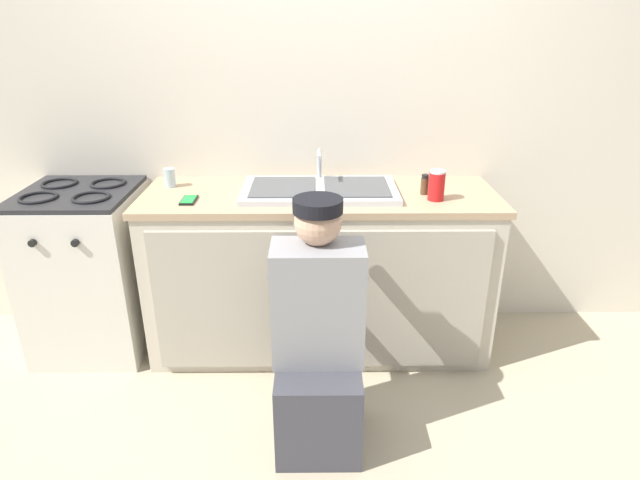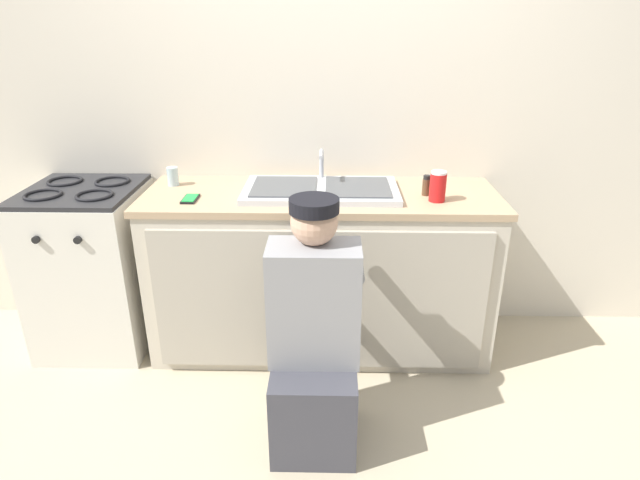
% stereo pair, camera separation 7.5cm
% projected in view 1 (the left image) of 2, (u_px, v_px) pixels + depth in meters
% --- Properties ---
extents(ground_plane, '(12.00, 12.00, 0.00)m').
position_uv_depth(ground_plane, '(320.00, 372.00, 2.86)').
color(ground_plane, tan).
extents(back_wall, '(6.00, 0.10, 2.50)m').
position_uv_depth(back_wall, '(319.00, 114.00, 2.97)').
color(back_wall, beige).
rests_on(back_wall, ground_plane).
extents(counter_cabinet, '(1.81, 0.62, 0.87)m').
position_uv_depth(counter_cabinet, '(320.00, 275.00, 2.96)').
color(counter_cabinet, beige).
rests_on(counter_cabinet, ground_plane).
extents(countertop, '(1.85, 0.62, 0.03)m').
position_uv_depth(countertop, '(320.00, 196.00, 2.79)').
color(countertop, tan).
rests_on(countertop, counter_cabinet).
extents(sink_double_basin, '(0.80, 0.44, 0.19)m').
position_uv_depth(sink_double_basin, '(320.00, 189.00, 2.77)').
color(sink_double_basin, silver).
rests_on(sink_double_basin, countertop).
extents(stove_range, '(0.58, 0.62, 0.93)m').
position_uv_depth(stove_range, '(90.00, 270.00, 2.94)').
color(stove_range, silver).
rests_on(stove_range, ground_plane).
extents(plumber_person, '(0.42, 0.61, 1.10)m').
position_uv_depth(plumber_person, '(318.00, 347.00, 2.27)').
color(plumber_person, '#3F3F47').
rests_on(plumber_person, ground_plane).
extents(soda_cup_red, '(0.08, 0.08, 0.15)m').
position_uv_depth(soda_cup_red, '(437.00, 185.00, 2.65)').
color(soda_cup_red, red).
rests_on(soda_cup_red, countertop).
extents(water_glass, '(0.06, 0.06, 0.10)m').
position_uv_depth(water_glass, '(170.00, 178.00, 2.86)').
color(water_glass, '#ADC6CC').
rests_on(water_glass, countertop).
extents(cell_phone, '(0.07, 0.14, 0.01)m').
position_uv_depth(cell_phone, '(189.00, 200.00, 2.66)').
color(cell_phone, black).
rests_on(cell_phone, countertop).
extents(spice_bottle_pepper, '(0.04, 0.04, 0.10)m').
position_uv_depth(spice_bottle_pepper, '(425.00, 185.00, 2.74)').
color(spice_bottle_pepper, '#513823').
rests_on(spice_bottle_pepper, countertop).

